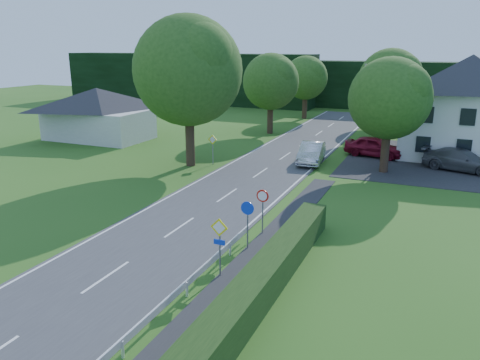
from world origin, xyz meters
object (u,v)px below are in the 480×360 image
at_px(parked_car_grey, 461,160).
at_px(moving_car, 312,153).
at_px(parked_car_red, 375,147).
at_px(motorcycle, 309,149).
at_px(parked_car_silver_a, 430,143).
at_px(streetlight, 385,110).
at_px(parasol, 409,148).

bearing_deg(parked_car_grey, moving_car, 117.10).
distance_m(moving_car, parked_car_grey, 11.38).
xyz_separation_m(moving_car, parked_car_red, (4.41, 4.35, 0.03)).
bearing_deg(motorcycle, parked_car_grey, 9.68).
relative_size(parked_car_silver_a, parked_car_grey, 0.84).
relative_size(streetlight, parked_car_red, 1.58).
height_order(parked_car_red, parked_car_silver_a, parked_car_red).
xyz_separation_m(parked_car_red, parasol, (2.83, 0.21, 0.11)).
distance_m(streetlight, parked_car_grey, 6.89).
bearing_deg(moving_car, parked_car_red, 37.78).
height_order(parked_car_silver_a, parked_car_grey, parked_car_grey).
bearing_deg(parasol, motorcycle, -165.22).
relative_size(motorcycle, parasol, 0.94).
distance_m(streetlight, parked_car_red, 4.73).
distance_m(moving_car, parked_car_red, 6.19).
height_order(parked_car_red, parked_car_grey, parked_car_red).
height_order(streetlight, parasol, streetlight).
distance_m(parked_car_red, parasol, 2.84).
bearing_deg(parked_car_silver_a, motorcycle, 104.06).
distance_m(motorcycle, parked_car_silver_a, 11.37).
distance_m(motorcycle, parasol, 8.43).
bearing_deg(parasol, streetlight, -120.57).
distance_m(parked_car_silver_a, parasol, 4.13).
xyz_separation_m(moving_car, parasol, (7.24, 4.55, 0.14)).
xyz_separation_m(streetlight, parked_car_silver_a, (3.41, 7.00, -3.65)).
distance_m(streetlight, parasol, 5.05).
distance_m(streetlight, motorcycle, 7.44).
bearing_deg(parasol, parked_car_grey, -31.69).
xyz_separation_m(parked_car_silver_a, parked_car_grey, (2.41, -6.27, 0.04)).
distance_m(motorcycle, parked_car_grey, 12.09).
relative_size(parked_car_grey, parasol, 2.61).
bearing_deg(parked_car_grey, streetlight, 113.56).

